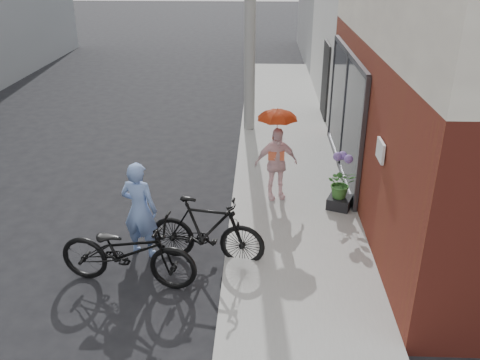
# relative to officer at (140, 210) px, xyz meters

# --- Properties ---
(ground) EXTENTS (80.00, 80.00, 0.00)m
(ground) POSITION_rel_officer_xyz_m (0.46, -0.12, -0.80)
(ground) COLOR black
(ground) RESTS_ON ground
(sidewalk) EXTENTS (2.20, 24.00, 0.12)m
(sidewalk) POSITION_rel_officer_xyz_m (2.56, 1.88, -0.74)
(sidewalk) COLOR gray
(sidewalk) RESTS_ON ground
(curb) EXTENTS (0.12, 24.00, 0.12)m
(curb) POSITION_rel_officer_xyz_m (1.40, 1.88, -0.74)
(curb) COLOR #9E9E99
(curb) RESTS_ON ground
(officer) EXTENTS (0.66, 0.52, 1.60)m
(officer) POSITION_rel_officer_xyz_m (0.00, 0.00, 0.00)
(officer) COLOR #7593D1
(officer) RESTS_ON ground
(bike_left) EXTENTS (2.14, 1.01, 1.08)m
(bike_left) POSITION_rel_officer_xyz_m (-0.02, -0.78, -0.26)
(bike_left) COLOR black
(bike_left) RESTS_ON ground
(bike_right) EXTENTS (1.89, 0.82, 1.10)m
(bike_right) POSITION_rel_officer_xyz_m (1.06, -0.17, -0.25)
(bike_right) COLOR black
(bike_right) RESTS_ON ground
(kimono_woman) EXTENTS (0.88, 0.55, 1.41)m
(kimono_woman) POSITION_rel_officer_xyz_m (2.16, 1.87, 0.02)
(kimono_woman) COLOR #FCD3D6
(kimono_woman) RESTS_ON sidewalk
(parasol) EXTENTS (0.71, 0.71, 0.63)m
(parasol) POSITION_rel_officer_xyz_m (2.16, 1.87, 1.04)
(parasol) COLOR #C84117
(parasol) RESTS_ON kimono_woman
(planter) EXTENTS (0.53, 0.53, 0.21)m
(planter) POSITION_rel_officer_xyz_m (3.34, 1.50, -0.57)
(planter) COLOR black
(planter) RESTS_ON sidewalk
(potted_plant) EXTENTS (0.50, 0.44, 0.56)m
(potted_plant) POSITION_rel_officer_xyz_m (3.34, 1.50, -0.19)
(potted_plant) COLOR #386E2C
(potted_plant) RESTS_ON planter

